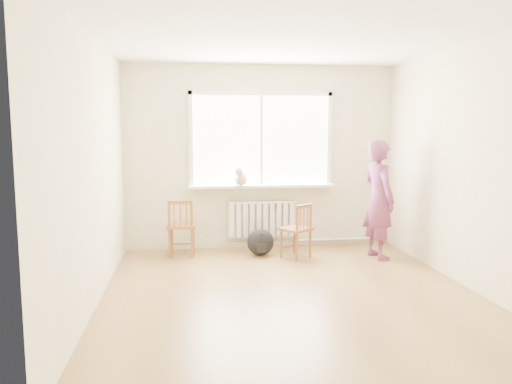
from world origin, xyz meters
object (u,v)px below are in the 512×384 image
object	(u,v)px
chair_left	(181,228)
chair_right	(298,231)
person	(379,199)
cat	(241,177)
backpack	(261,242)

from	to	relation	value
chair_left	chair_right	world-z (taller)	chair_left
person	chair_left	bearing A→B (deg)	71.21
person	chair_right	bearing A→B (deg)	73.57
chair_left	cat	distance (m)	1.12
person	backpack	bearing A→B (deg)	68.21
chair_right	cat	size ratio (longest dim) A/B	1.74
cat	chair_left	bearing A→B (deg)	-143.77
chair_left	backpack	size ratio (longest dim) A/B	2.14
chair_left	chair_right	bearing A→B (deg)	173.31
chair_right	backpack	bearing A→B (deg)	-60.02
chair_left	chair_right	size ratio (longest dim) A/B	1.06
chair_left	person	distance (m)	2.74
chair_right	person	distance (m)	1.18
chair_right	backpack	size ratio (longest dim) A/B	2.01
cat	chair_right	bearing A→B (deg)	-19.96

